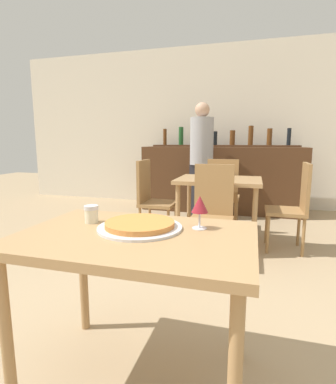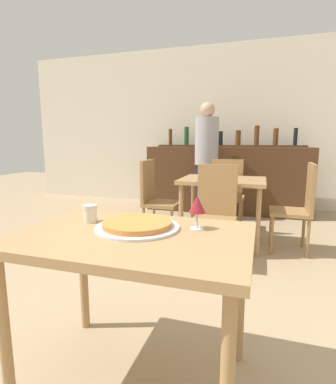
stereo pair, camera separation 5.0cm
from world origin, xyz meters
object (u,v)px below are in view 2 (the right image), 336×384
(person_standing, at_px, (206,157))
(wine_glass, at_px, (197,205))
(chair_far_side_front, at_px, (215,209))
(chair_far_side_right, at_px, (299,203))
(chair_far_side_left, at_px, (155,195))
(cheese_shaker, at_px, (90,213))
(chair_far_side_back, at_px, (227,191))
(pizza_tray, at_px, (137,225))

(person_standing, bearing_deg, wine_glass, -80.52)
(person_standing, bearing_deg, chair_far_side_front, -76.55)
(chair_far_side_right, bearing_deg, wine_glass, -18.95)
(chair_far_side_right, bearing_deg, person_standing, -132.69)
(chair_far_side_left, bearing_deg, cheese_shaker, -169.55)
(chair_far_side_front, distance_m, person_standing, 1.69)
(cheese_shaker, bearing_deg, chair_far_side_right, 58.61)
(chair_far_side_back, bearing_deg, cheese_shaker, 80.40)
(chair_far_side_back, relative_size, chair_far_side_right, 1.00)
(chair_far_side_back, height_order, person_standing, person_standing)
(chair_far_side_front, xyz_separation_m, chair_far_side_right, (0.79, 0.51, 0.00))
(person_standing, bearing_deg, pizza_tray, -85.69)
(pizza_tray, relative_size, wine_glass, 2.53)
(chair_far_side_back, distance_m, chair_far_side_left, 0.94)
(cheese_shaker, xyz_separation_m, wine_glass, (0.55, 0.05, 0.07))
(chair_far_side_left, relative_size, pizza_tray, 2.33)
(pizza_tray, height_order, cheese_shaker, cheese_shaker)
(chair_far_side_front, relative_size, pizza_tray, 2.33)
(cheese_shaker, bearing_deg, wine_glass, 4.96)
(chair_far_side_front, relative_size, person_standing, 0.55)
(chair_far_side_back, height_order, pizza_tray, chair_far_side_back)
(chair_far_side_back, bearing_deg, pizza_tray, 86.69)
(chair_far_side_left, height_order, pizza_tray, chair_far_side_left)
(chair_far_side_left, bearing_deg, pizza_tray, -162.37)
(chair_far_side_back, distance_m, cheese_shaker, 2.56)
(wine_glass, bearing_deg, pizza_tray, -163.03)
(chair_far_side_left, distance_m, chair_far_side_right, 1.58)
(cheese_shaker, relative_size, wine_glass, 0.56)
(chair_far_side_front, bearing_deg, chair_far_side_right, 32.98)
(chair_far_side_back, relative_size, pizza_tray, 2.33)
(chair_far_side_right, height_order, wine_glass, chair_far_side_right)
(chair_far_side_left, bearing_deg, chair_far_side_front, -122.98)
(chair_far_side_right, relative_size, pizza_tray, 2.33)
(chair_far_side_front, height_order, person_standing, person_standing)
(chair_far_side_right, bearing_deg, pizza_tray, -24.84)
(pizza_tray, relative_size, cheese_shaker, 4.51)
(chair_far_side_front, xyz_separation_m, chair_far_side_back, (0.00, 1.03, 0.00))
(cheese_shaker, bearing_deg, pizza_tray, -7.24)
(chair_far_side_front, height_order, chair_far_side_right, same)
(cheese_shaker, relative_size, person_standing, 0.05)
(chair_far_side_front, height_order, wine_glass, chair_far_side_front)
(cheese_shaker, distance_m, person_standing, 3.08)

